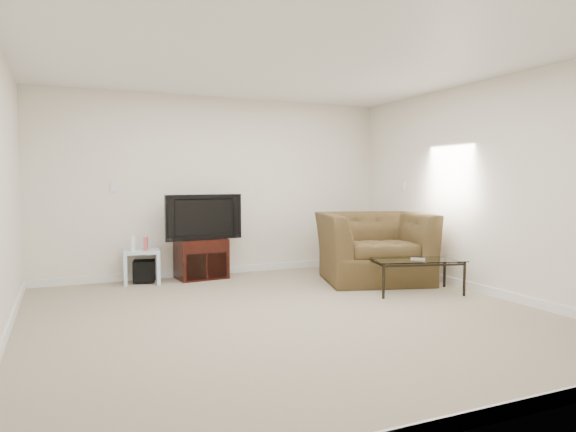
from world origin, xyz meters
name	(u,v)px	position (x,y,z in m)	size (l,w,h in m)	color
floor	(290,316)	(0.00, 0.00, 0.00)	(5.00, 5.00, 0.00)	tan
ceiling	(290,58)	(0.00, 0.00, 2.50)	(5.00, 5.00, 0.00)	white
wall_back	(219,186)	(0.00, 2.50, 1.25)	(5.00, 0.02, 2.50)	silver
wall_right	(486,188)	(2.50, 0.00, 1.25)	(0.02, 5.00, 2.50)	silver
plate_back	(115,187)	(-1.40, 2.49, 1.25)	(0.12, 0.02, 0.12)	white
plate_right_switch	(402,186)	(2.49, 1.60, 1.25)	(0.02, 0.09, 0.13)	white
plate_right_outlet	(414,254)	(2.49, 1.30, 0.30)	(0.02, 0.08, 0.12)	white
tv_stand	(201,258)	(-0.32, 2.28, 0.27)	(0.65, 0.45, 0.54)	black
dvd_player	(202,246)	(-0.32, 2.24, 0.45)	(0.38, 0.27, 0.05)	black
television	(201,217)	(-0.32, 2.25, 0.85)	(0.98, 0.20, 0.61)	black
side_table	(142,266)	(-1.11, 2.28, 0.22)	(0.45, 0.45, 0.43)	silver
subwoofer	(144,271)	(-1.08, 2.29, 0.15)	(0.27, 0.27, 0.27)	black
game_console	(133,243)	(-1.22, 2.28, 0.53)	(0.05, 0.14, 0.20)	white
game_case	(146,243)	(-1.06, 2.26, 0.52)	(0.05, 0.13, 0.17)	#CC4C4C
recliner	(374,235)	(1.75, 1.20, 0.61)	(1.39, 0.91, 1.22)	#4D3B20
coffee_table	(416,276)	(1.80, 0.37, 0.20)	(1.04, 0.59, 0.41)	black
remote	(418,259)	(1.77, 0.30, 0.42)	(0.16, 0.05, 0.02)	#B2B2B7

